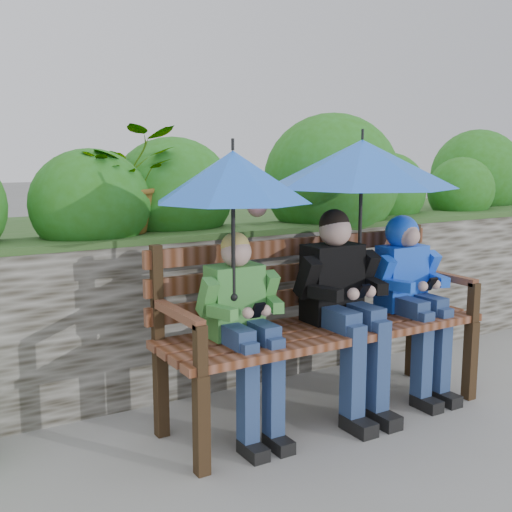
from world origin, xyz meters
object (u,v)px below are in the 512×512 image
boy_middle (343,300)px  umbrella_left (233,177)px  boy_left (243,321)px  umbrella_right (362,164)px  boy_right (411,287)px  park_bench (318,314)px

boy_middle → umbrella_left: 1.01m
boy_left → umbrella_right: size_ratio=1.01×
boy_left → umbrella_left: bearing=161.9°
umbrella_right → umbrella_left: bearing=-177.4°
boy_right → umbrella_right: (-0.38, 0.05, 0.76)m
umbrella_left → umbrella_right: size_ratio=0.76×
boy_middle → umbrella_right: size_ratio=1.09×
umbrella_left → park_bench: bearing=6.9°
park_bench → boy_left: bearing=-170.9°
park_bench → boy_right: 0.67m
boy_middle → park_bench: bearing=137.2°
park_bench → umbrella_left: (-0.60, -0.07, 0.81)m
park_bench → boy_left: size_ratio=1.79×
boy_right → umbrella_right: umbrella_right is taller
boy_left → umbrella_right: 1.16m
boy_left → boy_middle: (0.66, -0.01, 0.04)m
umbrella_right → boy_right: bearing=-7.0°
boy_right → umbrella_left: size_ratio=1.36×
boy_left → boy_middle: bearing=-0.8°
boy_middle → boy_right: size_ratio=1.06×
boy_left → umbrella_right: bearing=3.9°
umbrella_left → boy_middle: bearing=-2.1°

